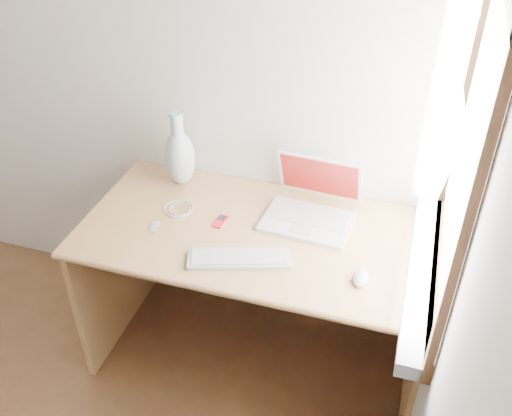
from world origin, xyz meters
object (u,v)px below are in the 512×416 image
(desk, at_px, (263,259))
(vase, at_px, (180,156))
(laptop, at_px, (310,206))
(external_keyboard, at_px, (239,258))

(desk, xyz_separation_m, vase, (-0.44, 0.16, 0.37))
(laptop, bearing_deg, vase, 175.86)
(desk, xyz_separation_m, external_keyboard, (-0.01, -0.28, 0.23))
(laptop, distance_m, vase, 0.63)
(external_keyboard, distance_m, vase, 0.63)
(desk, height_order, external_keyboard, external_keyboard)
(external_keyboard, bearing_deg, vase, 116.30)
(laptop, height_order, external_keyboard, laptop)
(desk, distance_m, laptop, 0.34)
(desk, bearing_deg, external_keyboard, -92.71)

